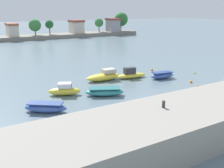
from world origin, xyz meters
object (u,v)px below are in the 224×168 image
object	(u,v)px
moored_boat_3	(104,76)
mooring_buoy_3	(152,70)
moored_boat_0	(46,107)
mooring_buoy_0	(195,73)
moored_boat_4	(131,75)
mooring_buoy_4	(197,86)
mooring_bollard	(164,104)
mooring_buoy_2	(224,80)
mooring_buoy_1	(191,82)
moored_boat_5	(162,75)
moored_boat_1	(65,90)
moored_boat_2	(105,92)

from	to	relation	value
moored_boat_3	mooring_buoy_3	bearing A→B (deg)	7.85
moored_boat_0	mooring_buoy_0	world-z (taller)	moored_boat_0
moored_boat_4	mooring_buoy_4	distance (m)	9.88
mooring_bollard	mooring_buoy_4	world-z (taller)	mooring_bollard
mooring_buoy_2	mooring_buoy_1	bearing A→B (deg)	158.33
moored_boat_0	moored_boat_5	bearing A→B (deg)	48.19
moored_boat_1	mooring_buoy_2	xyz separation A→B (m)	(22.31, -5.95, -0.48)
moored_boat_1	mooring_buoy_2	size ratio (longest dim) A/B	16.05
moored_boat_1	moored_boat_3	bearing A→B (deg)	50.96
moored_boat_0	moored_boat_4	xyz separation A→B (m)	(15.25, 6.70, 0.06)
moored_boat_3	mooring_buoy_4	distance (m)	13.23
moored_boat_4	moored_boat_5	bearing A→B (deg)	-25.78
mooring_buoy_2	moored_boat_3	bearing A→B (deg)	147.38
mooring_buoy_4	mooring_buoy_1	bearing A→B (deg)	67.05
mooring_bollard	moored_boat_4	xyz separation A→B (m)	(8.84, 17.17, -2.45)
moored_boat_5	mooring_buoy_4	bearing A→B (deg)	-70.98
mooring_buoy_2	mooring_buoy_4	size ratio (longest dim) A/B	0.88
moored_boat_2	moored_boat_4	distance (m)	9.11
moored_boat_1	moored_boat_3	size ratio (longest dim) A/B	0.77
moored_boat_1	mooring_buoy_0	bearing A→B (deg)	24.34
mooring_bollard	mooring_buoy_0	size ratio (longest dim) A/B	2.10
mooring_buoy_2	mooring_buoy_4	bearing A→B (deg)	179.57
moored_boat_2	mooring_buoy_2	distance (m)	18.48
moored_boat_0	mooring_buoy_4	size ratio (longest dim) A/B	15.07
mooring_bollard	moored_boat_0	distance (m)	12.53
moored_boat_3	moored_boat_4	xyz separation A→B (m)	(4.15, -1.00, -0.07)
mooring_bollard	moored_boat_5	size ratio (longest dim) A/B	0.14
moored_boat_5	mooring_buoy_4	world-z (taller)	moored_boat_5
moored_boat_4	mooring_buoy_3	xyz separation A→B (m)	(5.82, 2.10, -0.34)
mooring_buoy_0	mooring_buoy_3	world-z (taller)	mooring_buoy_3
moored_boat_2	moored_boat_1	bearing A→B (deg)	174.93
mooring_buoy_1	mooring_bollard	bearing A→B (deg)	-144.29
moored_boat_1	mooring_bollard	bearing A→B (deg)	-53.63
moored_boat_4	mooring_buoy_4	bearing A→B (deg)	-50.98
moored_boat_2	mooring_buoy_3	world-z (taller)	moored_boat_2
mooring_buoy_2	mooring_bollard	bearing A→B (deg)	-156.04
moored_boat_4	mooring_buoy_1	xyz separation A→B (m)	(5.88, -6.59, -0.35)
mooring_bollard	mooring_buoy_3	bearing A→B (deg)	52.75
moored_boat_3	moored_boat_4	size ratio (longest dim) A/B	1.07
moored_boat_3	mooring_buoy_1	world-z (taller)	moored_boat_3
mooring_buoy_3	moored_boat_5	bearing A→B (deg)	-111.75
moored_boat_0	mooring_buoy_3	size ratio (longest dim) A/B	10.87
moored_boat_3	mooring_buoy_3	xyz separation A→B (m)	(9.96, 1.10, -0.41)
moored_boat_4	mooring_buoy_1	distance (m)	8.84
moored_boat_2	moored_boat_5	size ratio (longest dim) A/B	1.24
mooring_buoy_4	moored_boat_1	bearing A→B (deg)	160.54
moored_boat_4	moored_boat_0	bearing A→B (deg)	-148.33
moored_boat_5	mooring_buoy_1	size ratio (longest dim) A/B	10.56
moored_boat_5	mooring_buoy_3	bearing A→B (deg)	75.98
mooring_buoy_3	mooring_buoy_4	distance (m)	10.58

